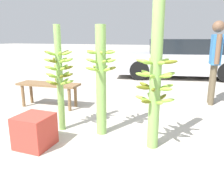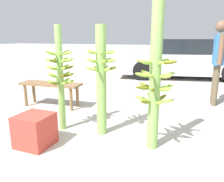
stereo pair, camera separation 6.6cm
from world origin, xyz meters
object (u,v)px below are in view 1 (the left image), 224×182
parked_car (180,59)px  banana_stalk_right (155,79)px  banana_stalk_left (59,75)px  vendor_person (215,55)px  banana_stalk_center (101,79)px  produce_crate (35,131)px  market_bench (49,87)px

parked_car → banana_stalk_right: bearing=168.2°
banana_stalk_left → vendor_person: (2.15, 2.18, 0.18)m
banana_stalk_center → produce_crate: (-0.63, -0.64, -0.58)m
banana_stalk_right → banana_stalk_center: bearing=169.1°
vendor_person → parked_car: (-0.83, 3.16, -0.37)m
banana_stalk_center → produce_crate: bearing=-134.5°
vendor_person → market_bench: (-2.99, -1.32, -0.61)m
banana_stalk_right → vendor_person: bearing=70.6°
banana_stalk_left → parked_car: banana_stalk_left is taller
banana_stalk_left → banana_stalk_right: 1.35m
banana_stalk_right → parked_car: banana_stalk_right is taller
banana_stalk_right → market_bench: bearing=157.1°
market_bench → banana_stalk_center: bearing=-33.3°
parked_car → market_bench: bearing=142.1°
banana_stalk_left → market_bench: bearing=134.5°
parked_car → vendor_person: bearing=-177.5°
banana_stalk_center → produce_crate: 1.07m
vendor_person → parked_car: size_ratio=0.36×
banana_stalk_center → parked_car: (0.71, 5.27, -0.15)m
produce_crate → vendor_person: bearing=51.7°
vendor_person → banana_stalk_left: bearing=131.4°
market_bench → produce_crate: market_bench is taller
vendor_person → produce_crate: 3.59m
banana_stalk_center → parked_car: bearing=82.3°
banana_stalk_center → banana_stalk_left: bearing=-172.8°
market_bench → parked_car: size_ratio=0.27×
banana_stalk_center → produce_crate: size_ratio=3.69×
banana_stalk_center → market_bench: size_ratio=1.20×
produce_crate → market_bench: bearing=119.9°
banana_stalk_center → market_bench: bearing=151.6°
banana_stalk_center → parked_car: 5.32m
banana_stalk_center → vendor_person: (1.54, 2.10, 0.21)m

